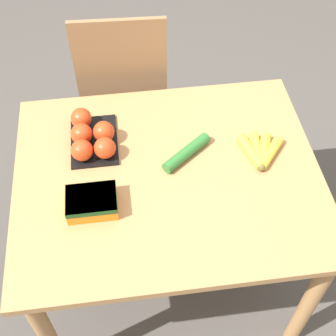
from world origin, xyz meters
TOP-DOWN VIEW (x-y plane):
  - ground_plane at (0.00, 0.00)m, footprint 12.00×12.00m
  - dining_table at (0.00, 0.00)m, footprint 1.09×0.89m
  - chair at (-0.12, 0.67)m, footprint 0.44×0.42m
  - banana_bunch at (0.35, 0.04)m, footprint 0.17×0.17m
  - tomato_pack at (-0.26, 0.17)m, footprint 0.17×0.25m
  - carrot_bag at (-0.27, -0.11)m, footprint 0.17×0.12m
  - cucumber_near at (0.08, 0.07)m, footprint 0.19×0.16m

SIDE VIEW (x-z plane):
  - ground_plane at x=0.00m, z-range 0.00..0.00m
  - chair at x=-0.12m, z-range 0.01..1.02m
  - dining_table at x=0.00m, z-range 0.26..0.99m
  - banana_bunch at x=0.35m, z-range 0.73..0.77m
  - cucumber_near at x=0.08m, z-range 0.73..0.77m
  - carrot_bag at x=-0.27m, z-range 0.74..0.80m
  - tomato_pack at x=-0.26m, z-range 0.73..0.82m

